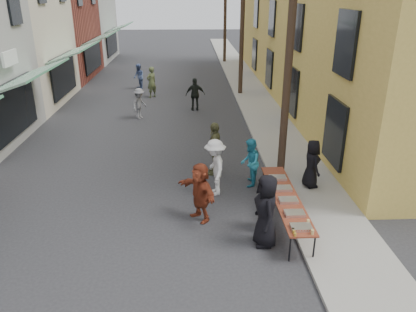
{
  "coord_description": "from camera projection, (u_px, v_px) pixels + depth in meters",
  "views": [
    {
      "loc": [
        1.21,
        -9.72,
        6.04
      ],
      "look_at": [
        1.72,
        1.8,
        1.3
      ],
      "focal_mm": 35.0,
      "sensor_mm": 36.0,
      "label": 1
    }
  ],
  "objects": [
    {
      "name": "guest_front_d",
      "position": [
        215.0,
        167.0,
        12.64
      ],
      "size": [
        0.79,
        1.23,
        1.82
      ],
      "primitive_type": "imported",
      "rotation": [
        0.0,
        0.0,
        -1.47
      ],
      "color": "white",
      "rests_on": "ground"
    },
    {
      "name": "passerby_right",
      "position": [
        151.0,
        82.0,
        24.25
      ],
      "size": [
        0.78,
        0.78,
        1.83
      ],
      "primitive_type": "imported",
      "rotation": [
        0.0,
        0.0,
        3.94
      ],
      "color": "#525E36",
      "rests_on": "ground"
    },
    {
      "name": "guest_front_e",
      "position": [
        215.0,
        148.0,
        14.05
      ],
      "size": [
        0.68,
        1.18,
        1.89
      ],
      "primitive_type": "imported",
      "rotation": [
        0.0,
        0.0,
        -1.78
      ],
      "color": "brown",
      "rests_on": "ground"
    },
    {
      "name": "passerby_far",
      "position": [
        139.0,
        77.0,
        26.34
      ],
      "size": [
        0.88,
        0.97,
        1.63
      ],
      "primitive_type": "imported",
      "rotation": [
        0.0,
        0.0,
        5.13
      ],
      "color": "#4C6194",
      "rests_on": "ground"
    },
    {
      "name": "condiment_jar_a",
      "position": [
        295.0,
        235.0,
        9.38
      ],
      "size": [
        0.07,
        0.07,
        0.08
      ],
      "primitive_type": "cylinder",
      "color": "#A57F26",
      "rests_on": "serving_table"
    },
    {
      "name": "utility_pole_mid",
      "position": [
        242.0,
        18.0,
        23.55
      ],
      "size": [
        0.26,
        0.26,
        9.0
      ],
      "primitive_type": "cylinder",
      "color": "#2D2116",
      "rests_on": "ground"
    },
    {
      "name": "guest_queue_back",
      "position": [
        200.0,
        192.0,
        11.22
      ],
      "size": [
        1.31,
        1.59,
        1.71
      ],
      "primitive_type": "imported",
      "rotation": [
        0.0,
        0.0,
        -0.97
      ],
      "color": "maroon",
      "rests_on": "ground"
    },
    {
      "name": "catering_tray_buns_end",
      "position": [
        278.0,
        178.0,
        12.21
      ],
      "size": [
        0.5,
        0.33,
        0.08
      ],
      "primitive_type": "cube",
      "color": "tan",
      "rests_on": "serving_table"
    },
    {
      "name": "utility_pole_near",
      "position": [
        290.0,
        44.0,
        12.46
      ],
      "size": [
        0.26,
        0.26,
        9.0
      ],
      "primitive_type": "cylinder",
      "color": "#2D2116",
      "rests_on": "ground"
    },
    {
      "name": "server",
      "position": [
        312.0,
        164.0,
        12.94
      ],
      "size": [
        0.61,
        0.84,
        1.59
      ],
      "primitive_type": "imported",
      "rotation": [
        0.0,
        0.0,
        1.72
      ],
      "color": "black",
      "rests_on": "sidewalk"
    },
    {
      "name": "cup_stack",
      "position": [
        312.0,
        232.0,
        9.44
      ],
      "size": [
        0.08,
        0.08,
        0.12
      ],
      "primitive_type": "cylinder",
      "color": "tan",
      "rests_on": "serving_table"
    },
    {
      "name": "catering_tray_sausage",
      "position": [
        301.0,
        227.0,
        9.67
      ],
      "size": [
        0.5,
        0.33,
        0.08
      ],
      "primitive_type": "cube",
      "color": "maroon",
      "rests_on": "serving_table"
    },
    {
      "name": "sidewalk",
      "position": [
        251.0,
        93.0,
        25.27
      ],
      "size": [
        2.2,
        60.0,
        0.1
      ],
      "primitive_type": "cube",
      "color": "gray",
      "rests_on": "ground"
    },
    {
      "name": "passerby_left",
      "position": [
        139.0,
        104.0,
        20.25
      ],
      "size": [
        0.98,
        1.15,
        1.55
      ],
      "primitive_type": "imported",
      "rotation": [
        0.0,
        0.0,
        1.08
      ],
      "color": "slate",
      "rests_on": "ground"
    },
    {
      "name": "serving_table",
      "position": [
        286.0,
        197.0,
        11.22
      ],
      "size": [
        0.7,
        4.0,
        0.75
      ],
      "color": "maroon",
      "rests_on": "ground"
    },
    {
      "name": "catering_tray_foil_d",
      "position": [
        283.0,
        188.0,
        11.56
      ],
      "size": [
        0.5,
        0.33,
        0.08
      ],
      "primitive_type": "cube",
      "color": "#B2B2B7",
      "rests_on": "serving_table"
    },
    {
      "name": "guest_front_b",
      "position": [
        263.0,
        204.0,
        10.75
      ],
      "size": [
        0.49,
        0.64,
        1.56
      ],
      "primitive_type": "imported",
      "rotation": [
        0.0,
        0.0,
        -1.79
      ],
      "color": "#41597F",
      "rests_on": "ground"
    },
    {
      "name": "utility_pole_far",
      "position": [
        225.0,
        9.0,
        34.64
      ],
      "size": [
        0.26,
        0.26,
        9.0
      ],
      "primitive_type": "cylinder",
      "color": "#2D2116",
      "rests_on": "ground"
    },
    {
      "name": "condiment_jar_b",
      "position": [
        294.0,
        232.0,
        9.47
      ],
      "size": [
        0.07,
        0.07,
        0.08
      ],
      "primitive_type": "cylinder",
      "color": "#A57F26",
      "rests_on": "serving_table"
    },
    {
      "name": "ground",
      "position": [
        149.0,
        225.0,
        11.23
      ],
      "size": [
        120.0,
        120.0,
        0.0
      ],
      "primitive_type": "plane",
      "color": "#28282B",
      "rests_on": "ground"
    },
    {
      "name": "guest_front_c",
      "position": [
        250.0,
        163.0,
        13.23
      ],
      "size": [
        0.77,
        0.9,
        1.62
      ],
      "primitive_type": "imported",
      "rotation": [
        0.0,
        0.0,
        -1.79
      ],
      "color": "teal",
      "rests_on": "ground"
    },
    {
      "name": "catering_tray_foil_b",
      "position": [
        295.0,
        213.0,
        10.27
      ],
      "size": [
        0.5,
        0.33,
        0.08
      ],
      "primitive_type": "cube",
      "color": "#B2B2B7",
      "rests_on": "serving_table"
    },
    {
      "name": "guest_front_a",
      "position": [
        266.0,
        211.0,
        10.06
      ],
      "size": [
        0.67,
        0.98,
        1.92
      ],
      "primitive_type": "imported",
      "rotation": [
        0.0,
        0.0,
        -1.5
      ],
      "color": "black",
      "rests_on": "ground"
    },
    {
      "name": "building_ochre",
      "position": [
        365.0,
        10.0,
        22.71
      ],
      "size": [
        10.0,
        28.0,
        10.0
      ],
      "primitive_type": "cube",
      "color": "gold",
      "rests_on": "ground"
    },
    {
      "name": "passerby_mid",
      "position": [
        195.0,
        94.0,
        21.61
      ],
      "size": [
        1.06,
        0.54,
        1.74
      ],
      "primitive_type": "imported",
      "rotation": [
        0.0,
        0.0,
        3.26
      ],
      "color": "black",
      "rests_on": "ground"
    },
    {
      "name": "catering_tray_buns",
      "position": [
        288.0,
        200.0,
        10.92
      ],
      "size": [
        0.5,
        0.33,
        0.08
      ],
      "primitive_type": "cube",
      "color": "tan",
      "rests_on": "serving_table"
    },
    {
      "name": "condiment_jar_c",
      "position": [
        293.0,
        230.0,
        9.57
      ],
      "size": [
        0.07,
        0.07,
        0.08
      ],
      "primitive_type": "cylinder",
      "color": "#A57F26",
      "rests_on": "serving_table"
    }
  ]
}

